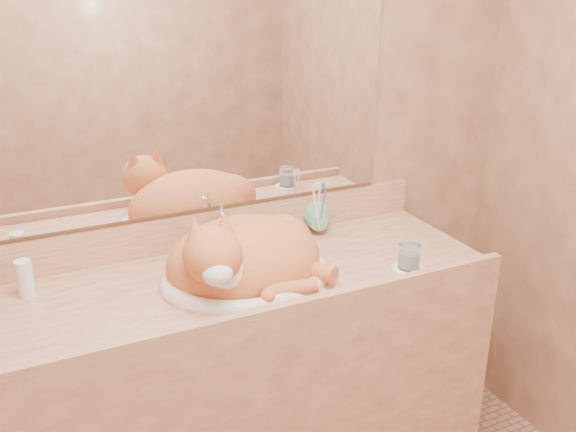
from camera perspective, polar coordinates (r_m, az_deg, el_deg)
name	(u,v)px	position (r m, az deg, el deg)	size (l,w,h in m)	color
wall_back	(198,129)	(2.06, -8.03, 7.67)	(2.40, 0.02, 2.50)	brown
vanity_counter	(237,394)	(2.18, -4.57, -15.51)	(1.60, 0.55, 0.85)	#995E44
mirror	(197,85)	(2.02, -8.13, 11.44)	(1.30, 0.02, 0.80)	white
sink_basin	(246,254)	(1.92, -3.74, -3.40)	(0.51, 0.43, 0.16)	white
faucet	(223,231)	(2.09, -5.78, -1.37)	(0.04, 0.11, 0.16)	silver
cat	(242,255)	(1.90, -4.10, -3.44)	(0.48, 0.39, 0.26)	#C25A2C
soap_dispenser	(251,230)	(2.06, -3.28, -1.26)	(0.08, 0.08, 0.18)	#6EB08D
toothbrush_cup	(319,225)	(2.22, 2.80, -0.78)	(0.10, 0.10, 0.09)	#6EB08D
toothbrushes	(320,205)	(2.19, 2.83, 1.00)	(0.03, 0.03, 0.20)	white
saucer	(408,269)	(2.03, 10.64, -4.66)	(0.10, 0.10, 0.01)	white
water_glass	(409,256)	(2.01, 10.72, -3.53)	(0.07, 0.07, 0.08)	white
lotion_bottle	(25,279)	(1.97, -22.34, -5.19)	(0.05, 0.05, 0.11)	white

